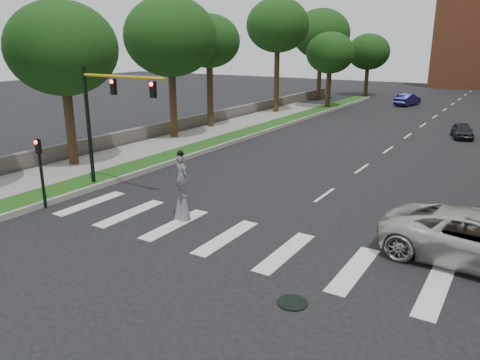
{
  "coord_description": "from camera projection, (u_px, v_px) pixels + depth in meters",
  "views": [
    {
      "loc": [
        8.05,
        -13.12,
        7.36
      ],
      "look_at": [
        -1.99,
        3.16,
        1.7
      ],
      "focal_mm": 35.0,
      "sensor_mm": 36.0,
      "label": 1
    }
  ],
  "objects": [
    {
      "name": "tree_3",
      "position": [
        209.0,
        42.0,
        39.46
      ],
      "size": [
        5.26,
        5.26,
        9.67
      ],
      "color": "#332314",
      "rests_on": "ground"
    },
    {
      "name": "grass_median",
      "position": [
        249.0,
        132.0,
        38.92
      ],
      "size": [
        2.0,
        60.0,
        0.25
      ],
      "primitive_type": "cube",
      "color": "#1A4413",
      "rests_on": "ground"
    },
    {
      "name": "stone_wall",
      "position": [
        209.0,
        119.0,
        43.2
      ],
      "size": [
        0.5,
        56.0,
        1.1
      ],
      "primitive_type": "cube",
      "color": "#534F47",
      "rests_on": "ground"
    },
    {
      "name": "tree_1",
      "position": [
        62.0,
        49.0,
        26.83
      ],
      "size": [
        6.33,
        6.33,
        9.7
      ],
      "color": "#332314",
      "rests_on": "ground"
    },
    {
      "name": "median_curb",
      "position": [
        260.0,
        133.0,
        38.39
      ],
      "size": [
        0.2,
        60.0,
        0.28
      ],
      "primitive_type": "cube",
      "color": "gray",
      "rests_on": "ground"
    },
    {
      "name": "tree_5",
      "position": [
        321.0,
        34.0,
        59.24
      ],
      "size": [
        7.29,
        7.29,
        11.46
      ],
      "color": "#332314",
      "rests_on": "ground"
    },
    {
      "name": "tree_2",
      "position": [
        170.0,
        37.0,
        34.82
      ],
      "size": [
        6.93,
        6.93,
        10.69
      ],
      "color": "#332314",
      "rests_on": "ground"
    },
    {
      "name": "tree_4",
      "position": [
        278.0,
        26.0,
        47.72
      ],
      "size": [
        6.44,
        6.44,
        11.74
      ],
      "color": "#332314",
      "rests_on": "ground"
    },
    {
      "name": "car_mid",
      "position": [
        408.0,
        100.0,
        56.05
      ],
      "size": [
        2.38,
        4.58,
        1.44
      ],
      "primitive_type": "imported",
      "rotation": [
        0.0,
        0.0,
        2.94
      ],
      "color": "#15154B",
      "rests_on": "ground"
    },
    {
      "name": "sidewalk_left",
      "position": [
        138.0,
        152.0,
        32.28
      ],
      "size": [
        4.0,
        60.0,
        0.18
      ],
      "primitive_type": "cube",
      "color": "gray",
      "rests_on": "ground"
    },
    {
      "name": "secondary_signal",
      "position": [
        41.0,
        167.0,
        21.07
      ],
      "size": [
        0.25,
        0.21,
        3.23
      ],
      "color": "black",
      "rests_on": "ground"
    },
    {
      "name": "tree_6",
      "position": [
        330.0,
        53.0,
        51.72
      ],
      "size": [
        5.32,
        5.32,
        8.46
      ],
      "color": "#332314",
      "rests_on": "ground"
    },
    {
      "name": "car_near",
      "position": [
        462.0,
        131.0,
        37.12
      ],
      "size": [
        2.23,
        3.72,
        1.18
      ],
      "primitive_type": "imported",
      "rotation": [
        0.0,
        0.0,
        0.25
      ],
      "color": "black",
      "rests_on": "ground"
    },
    {
      "name": "manhole",
      "position": [
        292.0,
        303.0,
        13.7
      ],
      "size": [
        0.9,
        0.9,
        0.04
      ],
      "primitive_type": "cylinder",
      "color": "black",
      "rests_on": "ground"
    },
    {
      "name": "ground_plane",
      "position": [
        241.0,
        255.0,
        16.85
      ],
      "size": [
        160.0,
        160.0,
        0.0
      ],
      "primitive_type": "plane",
      "color": "black",
      "rests_on": "ground"
    },
    {
      "name": "traffic_signal",
      "position": [
        104.0,
        110.0,
        23.04
      ],
      "size": [
        5.3,
        0.23,
        6.2
      ],
      "color": "black",
      "rests_on": "ground"
    },
    {
      "name": "tree_7",
      "position": [
        369.0,
        52.0,
        64.72
      ],
      "size": [
        5.8,
        5.8,
        8.52
      ],
      "color": "#332314",
      "rests_on": "ground"
    },
    {
      "name": "stilt_performer",
      "position": [
        182.0,
        192.0,
        19.86
      ],
      "size": [
        0.83,
        0.58,
        3.06
      ],
      "rotation": [
        0.0,
        0.0,
        2.95
      ],
      "color": "#332314",
      "rests_on": "ground"
    }
  ]
}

